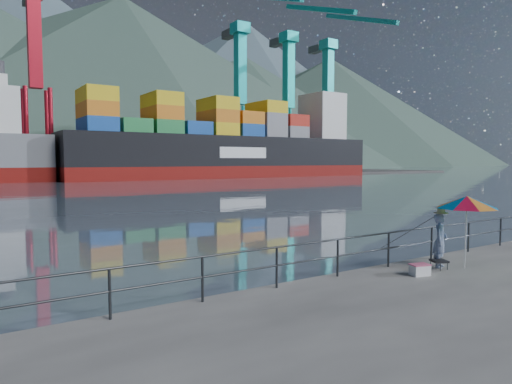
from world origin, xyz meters
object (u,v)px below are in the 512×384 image
beach_umbrella (467,202)px  cooler_bag (420,270)px  container_ship (237,146)px  fisherman (440,241)px

beach_umbrella → cooler_bag: (-1.74, 0.21, -1.77)m
cooler_bag → container_ship: size_ratio=0.01×
beach_umbrella → cooler_bag: bearing=173.1°
fisherman → cooler_bag: 1.45m
beach_umbrella → container_ship: bearing=64.0°
container_ship → cooler_bag: bearing=-117.2°
cooler_bag → container_ship: bearing=78.1°
beach_umbrella → container_ship: 77.79m
beach_umbrella → cooler_bag: size_ratio=4.34×
cooler_bag → container_ship: (35.82, 69.61, 5.67)m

